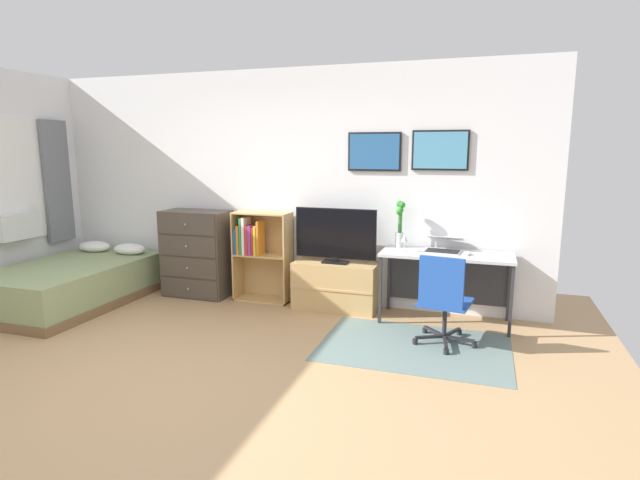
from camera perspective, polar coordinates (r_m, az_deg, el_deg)
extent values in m
plane|color=tan|center=(4.24, -17.30, -15.13)|extent=(7.20, 7.20, 0.00)
cube|color=white|center=(5.99, -4.42, 6.08)|extent=(6.12, 0.06, 2.70)
cube|color=black|center=(5.59, 6.21, 9.97)|extent=(0.59, 0.02, 0.42)
cube|color=#285B93|center=(5.58, 6.19, 9.97)|extent=(0.55, 0.01, 0.38)
cube|color=black|center=(5.49, 13.52, 9.90)|extent=(0.59, 0.02, 0.42)
cube|color=#4C93B7|center=(5.48, 13.51, 9.90)|extent=(0.55, 0.01, 0.38)
cube|color=white|center=(6.87, -32.21, 5.91)|extent=(0.02, 1.03, 1.48)
cube|color=silver|center=(6.88, -32.28, 5.90)|extent=(0.01, 0.95, 1.40)
cube|color=slate|center=(7.31, -27.74, 5.92)|extent=(0.05, 0.40, 1.54)
cube|color=silver|center=(6.85, -31.29, 1.35)|extent=(0.20, 0.52, 0.30)
cube|color=slate|center=(4.78, 10.69, -11.83)|extent=(1.70, 1.20, 0.01)
cube|color=brown|center=(6.59, -26.41, -6.09)|extent=(1.27, 1.96, 0.10)
cube|color=#8C9E6B|center=(6.54, -26.57, -4.10)|extent=(1.23, 1.92, 0.37)
ellipsoid|color=white|center=(7.19, -24.28, -0.68)|extent=(0.44, 0.28, 0.14)
ellipsoid|color=white|center=(6.83, -20.83, -0.97)|extent=(0.44, 0.28, 0.14)
cube|color=#4C4238|center=(6.33, -13.80, -1.49)|extent=(0.81, 0.42, 1.05)
cube|color=#493F35|center=(6.25, -14.70, -5.38)|extent=(0.77, 0.01, 0.24)
sphere|color=#A59E8C|center=(6.23, -14.78, -5.41)|extent=(0.03, 0.03, 0.03)
cube|color=#493F35|center=(6.18, -14.81, -3.05)|extent=(0.77, 0.01, 0.24)
sphere|color=#A59E8C|center=(6.17, -14.89, -3.08)|extent=(0.03, 0.03, 0.03)
cube|color=#493F35|center=(6.13, -14.92, -0.68)|extent=(0.77, 0.01, 0.24)
sphere|color=#A59E8C|center=(6.12, -15.00, -0.71)|extent=(0.03, 0.03, 0.03)
cube|color=#493F35|center=(6.09, -15.03, 1.73)|extent=(0.77, 0.01, 0.24)
sphere|color=#A59E8C|center=(6.07, -15.11, 1.71)|extent=(0.03, 0.03, 0.03)
cube|color=tan|center=(6.13, -9.34, -1.68)|extent=(0.02, 0.30, 1.06)
cube|color=tan|center=(5.86, -3.63, -2.12)|extent=(0.02, 0.30, 1.06)
cube|color=tan|center=(6.12, -6.45, -6.68)|extent=(0.67, 0.30, 0.02)
cube|color=tan|center=(5.98, -6.55, -1.70)|extent=(0.64, 0.30, 0.02)
cube|color=tan|center=(5.90, -6.65, 3.06)|extent=(0.64, 0.30, 0.02)
cube|color=tan|center=(6.11, -5.98, -1.63)|extent=(0.67, 0.01, 1.06)
cube|color=#1E519E|center=(6.04, -9.27, -0.09)|extent=(0.03, 0.20, 0.30)
cube|color=orange|center=(6.01, -9.05, 0.05)|extent=(0.03, 0.17, 0.34)
cube|color=#2D8C4C|center=(5.99, -8.73, 0.47)|extent=(0.02, 0.19, 0.43)
cube|color=white|center=(5.98, -8.40, 0.49)|extent=(0.03, 0.19, 0.44)
cube|color=red|center=(5.97, -8.03, 0.04)|extent=(0.03, 0.20, 0.35)
cube|color=#8C388C|center=(5.96, -7.66, 0.04)|extent=(0.04, 0.21, 0.35)
cube|color=red|center=(5.94, -7.36, -0.08)|extent=(0.02, 0.21, 0.33)
cube|color=gold|center=(5.92, -7.11, -0.02)|extent=(0.03, 0.19, 0.35)
cube|color=orange|center=(5.90, -6.80, 0.23)|extent=(0.03, 0.19, 0.41)
cube|color=tan|center=(5.68, 1.79, -5.22)|extent=(0.94, 0.40, 0.54)
cube|color=tan|center=(5.50, 1.19, -5.76)|extent=(0.94, 0.01, 0.02)
cube|color=black|center=(5.60, 1.75, -2.52)|extent=(0.28, 0.16, 0.02)
cube|color=black|center=(5.59, 1.75, -2.17)|extent=(0.06, 0.04, 0.05)
cube|color=black|center=(5.54, 1.77, 0.75)|extent=(0.92, 0.02, 0.56)
cube|color=black|center=(5.52, 1.74, 0.73)|extent=(0.89, 0.01, 0.53)
cube|color=silver|center=(5.30, 14.22, -1.61)|extent=(1.33, 0.56, 0.03)
cube|color=#2D2D30|center=(5.22, 6.86, -5.71)|extent=(0.03, 0.03, 0.71)
cube|color=#2D2D30|center=(5.14, 20.94, -6.59)|extent=(0.03, 0.03, 0.71)
cube|color=#2D2D30|center=(5.70, 7.86, -4.38)|extent=(0.03, 0.03, 0.71)
cube|color=#2D2D30|center=(5.62, 20.72, -5.16)|extent=(0.03, 0.03, 0.71)
cube|color=#2D2D30|center=(5.63, 14.27, -4.40)|extent=(1.27, 0.02, 0.50)
cylinder|color=#232326|center=(4.87, 17.17, -11.40)|extent=(0.05, 0.05, 0.05)
cube|color=#232326|center=(4.88, 15.55, -10.77)|extent=(0.28, 0.07, 0.02)
cylinder|color=#232326|center=(5.15, 15.57, -10.12)|extent=(0.05, 0.05, 0.05)
cube|color=#232326|center=(5.02, 14.78, -10.13)|extent=(0.15, 0.26, 0.02)
cylinder|color=#232326|center=(5.12, 11.85, -10.06)|extent=(0.05, 0.05, 0.05)
cube|color=#232326|center=(5.01, 12.87, -10.10)|extent=(0.22, 0.22, 0.02)
cylinder|color=#232326|center=(4.83, 10.77, -11.32)|extent=(0.05, 0.05, 0.05)
cube|color=#232326|center=(4.86, 12.37, -10.73)|extent=(0.26, 0.15, 0.02)
cylinder|color=#232326|center=(4.66, 14.16, -12.25)|extent=(0.05, 0.05, 0.05)
cube|color=#232326|center=(4.78, 14.05, -11.17)|extent=(0.07, 0.28, 0.02)
cylinder|color=#232326|center=(4.85, 14.01, -8.75)|extent=(0.04, 0.04, 0.30)
cube|color=#1E479E|center=(4.80, 14.10, -6.89)|extent=(0.50, 0.50, 0.03)
cube|color=#1E479E|center=(4.55, 13.64, -4.69)|extent=(0.40, 0.10, 0.45)
cube|color=#B7B7BC|center=(5.33, 13.78, -1.28)|extent=(0.38, 0.27, 0.01)
cube|color=black|center=(5.33, 13.78, -1.21)|extent=(0.35, 0.25, 0.00)
cube|color=#B7B7BC|center=(5.46, 14.10, 0.23)|extent=(0.38, 0.26, 0.07)
cube|color=#234C5B|center=(5.45, 14.09, 0.23)|extent=(0.35, 0.23, 0.06)
ellipsoid|color=silver|center=(5.25, 16.52, -1.47)|extent=(0.06, 0.10, 0.03)
cylinder|color=silver|center=(5.50, 9.02, 0.02)|extent=(0.09, 0.09, 0.16)
cylinder|color=#3D8438|center=(5.46, 9.27, 1.81)|extent=(0.01, 0.01, 0.41)
sphere|color=#308B2C|center=(5.44, 9.33, 3.96)|extent=(0.07, 0.07, 0.07)
cylinder|color=#3D8438|center=(5.48, 9.16, 1.85)|extent=(0.01, 0.01, 0.42)
sphere|color=#308B2C|center=(5.45, 9.22, 4.01)|extent=(0.07, 0.07, 0.07)
cylinder|color=#3D8438|center=(5.48, 8.99, 1.89)|extent=(0.01, 0.01, 0.42)
sphere|color=#308B2C|center=(5.45, 9.05, 4.08)|extent=(0.07, 0.07, 0.07)
cylinder|color=#3D8438|center=(5.46, 8.94, 1.44)|extent=(0.01, 0.01, 0.34)
sphere|color=#308B2C|center=(5.44, 8.99, 3.22)|extent=(0.07, 0.07, 0.07)
cylinder|color=#3D8438|center=(5.45, 9.07, 1.51)|extent=(0.01, 0.01, 0.36)
sphere|color=#308B2C|center=(5.43, 9.13, 3.37)|extent=(0.07, 0.07, 0.07)
cylinder|color=silver|center=(5.28, 9.55, -1.25)|extent=(0.06, 0.06, 0.01)
cylinder|color=silver|center=(5.27, 9.56, -0.69)|extent=(0.01, 0.01, 0.10)
cone|color=silver|center=(5.26, 9.59, 0.24)|extent=(0.07, 0.07, 0.07)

